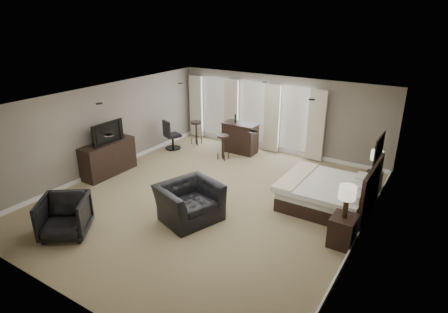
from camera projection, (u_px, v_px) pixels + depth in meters
The scene contains 16 objects.
room at pixel (209, 152), 9.25m from camera, with size 7.60×8.60×2.64m.
window_bay at pixel (252, 114), 13.02m from camera, with size 5.25×0.20×2.30m.
bed at pixel (324, 181), 9.21m from camera, with size 2.07×1.98×1.32m, color silver.
nightstand_near at pixel (342, 231), 7.74m from camera, with size 0.49×0.59×0.65m, color black.
nightstand_far at pixel (373, 182), 10.05m from camera, with size 0.40×0.49×0.53m, color black.
lamp_near at pixel (346, 202), 7.50m from camera, with size 0.34×0.34×0.70m, color beige.
lamp_far at pixel (376, 162), 9.84m from camera, with size 0.31×0.31×0.64m, color beige.
wall_art at pixel (379, 148), 8.25m from camera, with size 0.04×0.96×0.56m, color slate.
dresser at pixel (108, 158), 11.07m from camera, with size 0.55×1.71×0.99m, color black.
tv at pixel (106, 140), 10.87m from camera, with size 1.09×0.63×0.14m, color black.
armchair_near at pixel (189, 196), 8.62m from camera, with size 1.34×0.87×1.17m, color black.
armchair_far at pixel (64, 215), 8.02m from camera, with size 0.95×0.89×0.98m, color black.
bar_counter at pixel (240, 138), 12.78m from camera, with size 1.19×0.62×1.04m, color black.
bar_stool_left at pixel (196, 133), 13.59m from camera, with size 0.40×0.40×0.85m, color black.
bar_stool_right at pixel (223, 147), 12.19m from camera, with size 0.39×0.39×0.83m, color black.
desk_chair at pixel (173, 135), 13.08m from camera, with size 0.53×0.53×1.05m, color black.
Camera 1 is at (4.93, -7.12, 4.58)m, focal length 30.00 mm.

